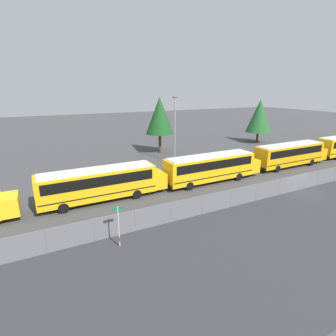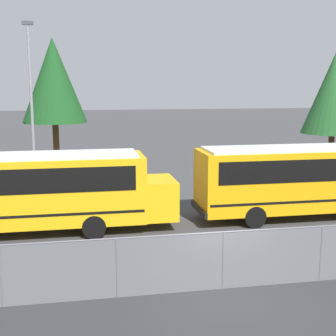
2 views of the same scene
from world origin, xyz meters
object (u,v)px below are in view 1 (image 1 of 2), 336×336
object	(u,v)px
school_bus_2	(101,182)
school_bus_4	(291,153)
light_pole	(175,128)
tree_2	(259,116)
street_sign	(119,226)
tree_1	(160,116)
school_bus_3	(212,166)

from	to	relation	value
school_bus_2	school_bus_4	size ratio (longest dim) A/B	1.00
light_pole	tree_2	distance (m)	22.56
street_sign	light_pole	distance (m)	21.53
school_bus_4	light_pole	size ratio (longest dim) A/B	1.32
school_bus_2	school_bus_4	world-z (taller)	same
tree_2	school_bus_4	bearing A→B (deg)	-120.72
school_bus_4	tree_1	size ratio (longest dim) A/B	1.34
tree_1	school_bus_2	bearing A→B (deg)	-131.27
school_bus_4	tree_1	bearing A→B (deg)	128.43
school_bus_4	tree_2	world-z (taller)	tree_2
light_pole	tree_1	world-z (taller)	light_pole
school_bus_3	street_sign	xyz separation A→B (m)	(-13.24, -7.74, -0.31)
school_bus_2	school_bus_3	world-z (taller)	same
school_bus_4	street_sign	bearing A→B (deg)	-163.38
school_bus_3	light_pole	distance (m)	9.41
school_bus_3	light_pole	world-z (taller)	light_pole
school_bus_3	school_bus_4	xyz separation A→B (m)	(13.23, 0.16, 0.00)
school_bus_3	tree_1	bearing A→B (deg)	86.53
tree_2	street_sign	bearing A→B (deg)	-147.45
light_pole	tree_1	distance (m)	6.92
light_pole	tree_1	xyz separation A→B (m)	(0.91, 6.78, 1.09)
school_bus_2	tree_1	size ratio (longest dim) A/B	1.34
school_bus_2	tree_2	xyz separation A→B (m)	(34.25, 14.24, 3.36)
school_bus_4	street_sign	xyz separation A→B (m)	(-26.47, -7.90, -0.31)
street_sign	tree_1	distance (m)	27.72
light_pole	tree_2	xyz separation A→B (m)	(21.81, 5.80, 0.22)
tree_1	tree_2	bearing A→B (deg)	-2.69
street_sign	light_pole	bearing A→B (deg)	51.35
school_bus_2	light_pole	size ratio (longest dim) A/B	1.32
school_bus_4	tree_1	distance (m)	20.21
school_bus_2	school_bus_3	size ratio (longest dim) A/B	1.00
school_bus_2	school_bus_3	distance (m)	12.42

